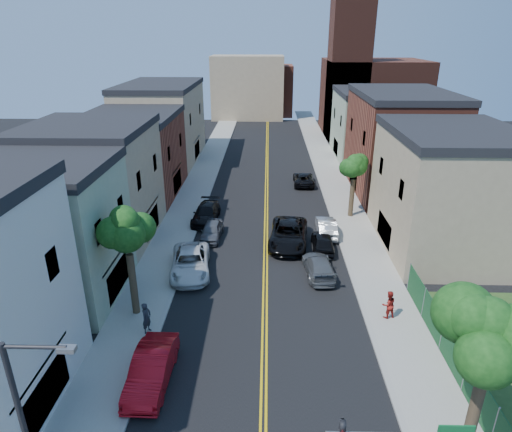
# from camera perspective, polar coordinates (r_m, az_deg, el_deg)

# --- Properties ---
(sidewalk_left) EXTENTS (3.20, 100.00, 0.15)m
(sidewalk_left) POSITION_cam_1_polar(r_m,az_deg,el_deg) (51.85, -7.41, 4.41)
(sidewalk_left) COLOR gray
(sidewalk_left) RESTS_ON ground
(sidewalk_right) EXTENTS (3.20, 100.00, 0.15)m
(sidewalk_right) POSITION_cam_1_polar(r_m,az_deg,el_deg) (51.82, 10.18, 4.23)
(sidewalk_right) COLOR gray
(sidewalk_right) RESTS_ON ground
(curb_left) EXTENTS (0.30, 100.00, 0.15)m
(curb_left) POSITION_cam_1_polar(r_m,az_deg,el_deg) (51.60, -5.48, 4.41)
(curb_left) COLOR gray
(curb_left) RESTS_ON ground
(curb_right) EXTENTS (0.30, 100.00, 0.15)m
(curb_right) POSITION_cam_1_polar(r_m,az_deg,el_deg) (51.59, 8.25, 4.27)
(curb_right) COLOR gray
(curb_right) RESTS_ON ground
(bldg_left_palegrn) EXTENTS (9.00, 8.00, 8.50)m
(bldg_left_palegrn) POSITION_cam_1_polar(r_m,az_deg,el_deg) (30.76, -25.86, -2.41)
(bldg_left_palegrn) COLOR gray
(bldg_left_palegrn) RESTS_ON ground
(bldg_left_tan_near) EXTENTS (9.00, 10.00, 9.00)m
(bldg_left_tan_near) POSITION_cam_1_polar(r_m,az_deg,el_deg) (38.28, -20.15, 3.57)
(bldg_left_tan_near) COLOR #998466
(bldg_left_tan_near) RESTS_ON ground
(bldg_left_brick) EXTENTS (9.00, 12.00, 8.00)m
(bldg_left_brick) POSITION_cam_1_polar(r_m,az_deg,el_deg) (48.36, -15.56, 7.29)
(bldg_left_brick) COLOR brown
(bldg_left_brick) RESTS_ON ground
(bldg_left_tan_far) EXTENTS (9.00, 16.00, 9.50)m
(bldg_left_tan_far) POSITION_cam_1_polar(r_m,az_deg,el_deg) (61.39, -11.99, 11.46)
(bldg_left_tan_far) COLOR #998466
(bldg_left_tan_far) RESTS_ON ground
(bldg_right_tan) EXTENTS (9.00, 12.00, 9.00)m
(bldg_right_tan) POSITION_cam_1_polar(r_m,az_deg,el_deg) (37.35, 23.37, 2.63)
(bldg_right_tan) COLOR #998466
(bldg_right_tan) RESTS_ON ground
(bldg_right_brick) EXTENTS (9.00, 14.00, 10.00)m
(bldg_right_brick) POSITION_cam_1_polar(r_m,az_deg,el_deg) (49.95, 17.90, 8.68)
(bldg_right_brick) COLOR brown
(bldg_right_brick) RESTS_ON ground
(bldg_right_palegrn) EXTENTS (9.00, 12.00, 8.50)m
(bldg_right_palegrn) POSITION_cam_1_polar(r_m,az_deg,el_deg) (63.36, 14.48, 11.11)
(bldg_right_palegrn) COLOR gray
(bldg_right_palegrn) RESTS_ON ground
(church) EXTENTS (16.20, 14.20, 22.60)m
(church) POSITION_cam_1_polar(r_m,az_deg,el_deg) (77.97, 14.08, 15.42)
(church) COLOR #4C2319
(church) RESTS_ON ground
(backdrop_left) EXTENTS (14.00, 8.00, 12.00)m
(backdrop_left) POSITION_cam_1_polar(r_m,az_deg,el_deg) (91.32, -1.07, 16.22)
(backdrop_left) COLOR #998466
(backdrop_left) RESTS_ON ground
(backdrop_center) EXTENTS (10.00, 8.00, 10.00)m
(backdrop_center) POSITION_cam_1_polar(r_m,az_deg,el_deg) (95.32, 1.54, 15.88)
(backdrop_center) COLOR brown
(backdrop_center) RESTS_ON ground
(fence_right) EXTENTS (0.04, 15.00, 1.90)m
(fence_right) POSITION_cam_1_polar(r_m,az_deg,el_deg) (25.35, 23.99, -15.87)
(fence_right) COLOR #143F1E
(fence_right) RESTS_ON sidewalk_right
(tree_left_mid) EXTENTS (5.20, 5.20, 9.29)m
(tree_left_mid) POSITION_cam_1_polar(r_m,az_deg,el_deg) (25.83, -16.50, 0.08)
(tree_left_mid) COLOR #3B2E1D
(tree_left_mid) RESTS_ON sidewalk_left
(tree_right_corner) EXTENTS (5.80, 5.80, 10.35)m
(tree_right_corner) POSITION_cam_1_polar(r_m,az_deg,el_deg) (17.29, 28.86, -10.95)
(tree_right_corner) COLOR #3B2E1D
(tree_right_corner) RESTS_ON sidewalk_right
(tree_right_far) EXTENTS (4.40, 4.40, 8.03)m
(tree_right_far) POSITION_cam_1_polar(r_m,az_deg,el_deg) (40.79, 12.68, 7.38)
(tree_right_far) COLOR #3B2E1D
(tree_right_far) RESTS_ON sidewalk_right
(red_sedan) EXTENTS (1.83, 5.01, 1.64)m
(red_sedan) POSITION_cam_1_polar(r_m,az_deg,el_deg) (23.48, -13.29, -18.62)
(red_sedan) COLOR #AC0B14
(red_sedan) RESTS_ON ground
(white_pickup) EXTENTS (3.38, 6.12, 1.62)m
(white_pickup) POSITION_cam_1_polar(r_m,az_deg,el_deg) (32.22, -8.45, -5.95)
(white_pickup) COLOR silver
(white_pickup) RESTS_ON ground
(grey_car_left) EXTENTS (1.86, 4.15, 1.39)m
(grey_car_left) POSITION_cam_1_polar(r_m,az_deg,el_deg) (37.29, -5.73, -1.89)
(grey_car_left) COLOR #4E4F55
(grey_car_left) RESTS_ON ground
(black_car_left) EXTENTS (2.40, 5.35, 1.52)m
(black_car_left) POSITION_cam_1_polar(r_m,az_deg,el_deg) (40.71, -6.44, 0.34)
(black_car_left) COLOR black
(black_car_left) RESTS_ON ground
(grey_car_right) EXTENTS (2.24, 4.84, 1.37)m
(grey_car_right) POSITION_cam_1_polar(r_m,az_deg,el_deg) (31.99, 8.09, -6.40)
(grey_car_right) COLOR #505357
(grey_car_right) RESTS_ON ground
(black_car_right) EXTENTS (1.81, 4.22, 1.42)m
(black_car_right) POSITION_cam_1_polar(r_m,az_deg,el_deg) (35.56, 8.59, -3.28)
(black_car_right) COLOR black
(black_car_right) RESTS_ON ground
(silver_car_right) EXTENTS (1.60, 4.41, 1.45)m
(silver_car_right) POSITION_cam_1_polar(r_m,az_deg,el_deg) (38.23, 9.04, -1.39)
(silver_car_right) COLOR #B9BDC1
(silver_car_right) RESTS_ON ground
(dark_car_right_far) EXTENTS (2.27, 4.84, 1.34)m
(dark_car_right_far) POSITION_cam_1_polar(r_m,az_deg,el_deg) (50.78, 6.14, 4.78)
(dark_car_right_far) COLOR black
(dark_car_right_far) RESTS_ON ground
(black_suv_lane) EXTENTS (3.58, 6.68, 1.78)m
(black_suv_lane) POSITION_cam_1_polar(r_m,az_deg,el_deg) (36.07, 4.20, -2.36)
(black_suv_lane) COLOR black
(black_suv_lane) RESTS_ON ground
(pedestrian_left) EXTENTS (0.64, 0.79, 1.88)m
(pedestrian_left) POSITION_cam_1_polar(r_m,az_deg,el_deg) (26.46, -13.92, -12.63)
(pedestrian_left) COLOR #23242A
(pedestrian_left) RESTS_ON sidewalk_left
(pedestrian_right) EXTENTS (1.02, 0.89, 1.78)m
(pedestrian_right) POSITION_cam_1_polar(r_m,az_deg,el_deg) (28.06, 16.70, -10.87)
(pedestrian_right) COLOR maroon
(pedestrian_right) RESTS_ON sidewalk_right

